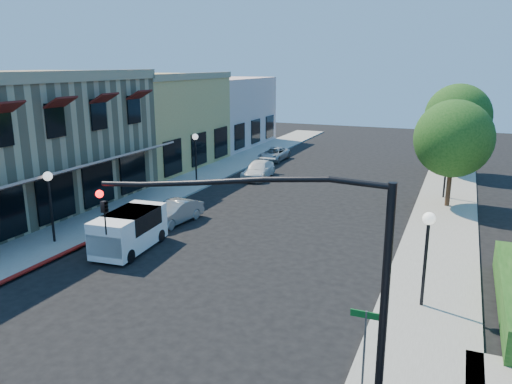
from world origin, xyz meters
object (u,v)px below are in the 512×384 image
at_px(parked_car_a, 130,229).
at_px(street_tree_a, 453,139).
at_px(street_tree_b, 458,116).
at_px(lamppost_left_near, 49,189).
at_px(parked_car_c, 258,170).
at_px(lamppost_right_near, 427,236).
at_px(parked_car_b, 175,212).
at_px(parked_car_d, 274,154).
at_px(white_van, 129,229).
at_px(lamppost_right_far, 447,157).
at_px(signal_mast_arm, 296,252).
at_px(street_name_sign, 365,340).
at_px(lamppost_left_far, 195,145).

bearing_deg(parked_car_a, street_tree_a, 42.69).
bearing_deg(street_tree_b, lamppost_left_near, -125.79).
relative_size(street_tree_b, parked_car_c, 1.62).
distance_m(lamppost_right_near, parked_car_b, 14.37).
bearing_deg(parked_car_c, parked_car_d, 96.45).
distance_m(street_tree_a, white_van, 19.14).
xyz_separation_m(lamppost_right_far, parked_car_a, (-13.76, -14.36, -2.07)).
relative_size(signal_mast_arm, lamppost_right_near, 2.24).
bearing_deg(parked_car_a, lamppost_left_near, -151.83).
height_order(street_tree_a, signal_mast_arm, street_tree_a).
xyz_separation_m(signal_mast_arm, street_name_sign, (1.64, 0.70, -2.39)).
distance_m(parked_car_b, parked_car_d, 19.05).
bearing_deg(white_van, parked_car_a, 125.09).
relative_size(signal_mast_arm, lamppost_left_near, 2.24).
bearing_deg(street_tree_a, parked_car_c, 167.59).
bearing_deg(parked_car_c, parked_car_a, -96.55).
bearing_deg(parked_car_c, lamppost_left_far, -145.88).
bearing_deg(parked_car_d, lamppost_left_far, -102.59).
relative_size(lamppost_right_far, parked_car_d, 0.86).
relative_size(street_tree_b, parked_car_d, 1.70).
bearing_deg(parked_car_d, street_tree_b, 0.36).
bearing_deg(parked_car_c, lamppost_right_far, -9.12).
bearing_deg(street_tree_a, street_tree_b, 90.00).
height_order(signal_mast_arm, parked_car_a, signal_mast_arm).
xyz_separation_m(lamppost_right_near, parked_car_b, (-13.30, 5.00, -2.12)).
distance_m(street_tree_b, lamppost_right_near, 24.07).
relative_size(lamppost_right_near, white_van, 0.84).
height_order(street_tree_a, lamppost_right_far, street_tree_a).
height_order(street_tree_a, parked_car_a, street_tree_a).
relative_size(lamppost_left_near, lamppost_left_far, 1.00).
height_order(lamppost_left_near, lamppost_left_far, same).
bearing_deg(street_tree_a, parked_car_b, -146.50).
bearing_deg(lamppost_right_far, lamppost_left_near, -136.74).
xyz_separation_m(lamppost_left_far, parked_car_b, (3.70, -9.00, -2.12)).
relative_size(lamppost_right_near, parked_car_d, 0.86).
relative_size(parked_car_a, parked_car_b, 1.05).
bearing_deg(parked_car_c, signal_mast_arm, -70.45).
bearing_deg(street_tree_a, white_van, -135.16).
xyz_separation_m(lamppost_right_near, parked_car_d, (-14.70, 24.00, -2.16)).
bearing_deg(street_tree_a, lamppost_left_far, 180.00).
relative_size(street_name_sign, parked_car_c, 0.58).
height_order(street_tree_b, parked_car_d, street_tree_b).
bearing_deg(signal_mast_arm, street_name_sign, 23.20).
bearing_deg(street_name_sign, lamppost_right_far, 87.37).
height_order(signal_mast_arm, white_van, signal_mast_arm).
bearing_deg(parked_car_c, white_van, -94.10).
relative_size(lamppost_left_near, parked_car_a, 0.91).
xyz_separation_m(lamppost_left_near, lamppost_left_far, (0.00, 14.00, 0.00)).
xyz_separation_m(lamppost_right_far, parked_car_b, (-13.30, -11.00, -2.12)).
bearing_deg(street_tree_b, parked_car_c, -152.74).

